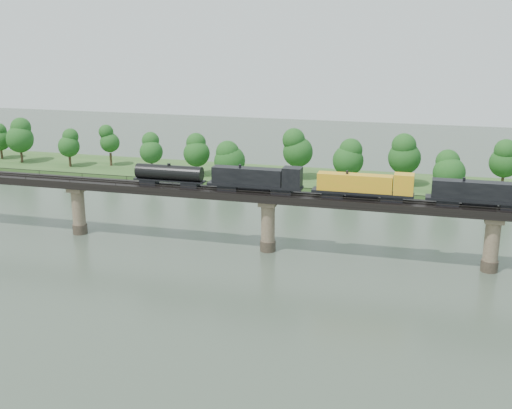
# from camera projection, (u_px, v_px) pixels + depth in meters

# --- Properties ---
(ground) EXTENTS (400.00, 400.00, 0.00)m
(ground) POSITION_uv_depth(u_px,v_px,m) (218.00, 318.00, 94.62)
(ground) COLOR #334133
(ground) RESTS_ON ground
(far_bank) EXTENTS (300.00, 24.00, 1.60)m
(far_bank) POSITION_uv_depth(u_px,v_px,m) (317.00, 180.00, 173.31)
(far_bank) COLOR #2D5020
(far_bank) RESTS_ON ground
(bridge) EXTENTS (236.00, 30.00, 11.50)m
(bridge) POSITION_uv_depth(u_px,v_px,m) (268.00, 223.00, 120.97)
(bridge) COLOR #473A2D
(bridge) RESTS_ON ground
(bridge_superstructure) EXTENTS (220.00, 4.90, 0.75)m
(bridge_superstructure) POSITION_uv_depth(u_px,v_px,m) (268.00, 191.00, 119.23)
(bridge_superstructure) COLOR black
(bridge_superstructure) RESTS_ON bridge
(far_treeline) EXTENTS (289.06, 17.54, 13.60)m
(far_treeline) POSITION_uv_depth(u_px,v_px,m) (284.00, 153.00, 169.01)
(far_treeline) COLOR #382619
(far_treeline) RESTS_ON far_bank
(freight_train) EXTENTS (73.22, 2.85, 5.04)m
(freight_train) POSITION_uv_depth(u_px,v_px,m) (327.00, 184.00, 115.92)
(freight_train) COLOR black
(freight_train) RESTS_ON bridge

